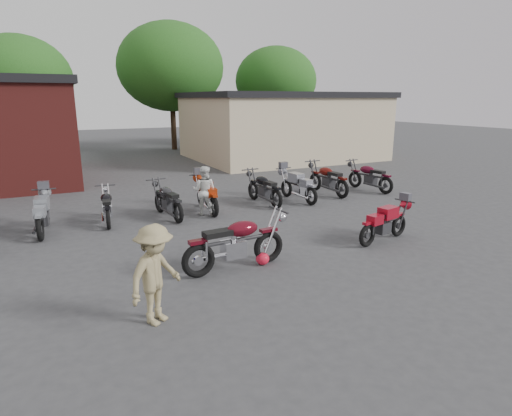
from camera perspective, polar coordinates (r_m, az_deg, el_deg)
name	(u,v)px	position (r m, az deg, el deg)	size (l,w,h in m)	color
ground	(285,268)	(9.05, 3.83, -8.01)	(90.00, 90.00, 0.00)	#363638
stucco_building	(281,128)	(25.66, 3.38, 10.61)	(10.00, 8.00, 3.50)	tan
tree_1	(21,94)	(29.21, -28.84, 13.20)	(5.92, 5.92, 7.40)	#174211
tree_2	(172,84)	(30.36, -11.20, 15.96)	(7.04, 7.04, 8.80)	#174211
tree_3	(276,93)	(33.43, 2.64, 15.02)	(6.08, 6.08, 7.60)	#174211
vintage_motorcycle	(237,239)	(8.78, -2.58, -4.20)	(2.23, 0.74, 1.30)	#520A15
sportbike	(385,221)	(11.00, 16.81, -1.68)	(1.77, 0.59, 1.03)	maroon
helmet	(263,259)	(9.17, 0.88, -6.78)	(0.29, 0.29, 0.27)	red
person_light	(204,191)	(12.98, -6.91, 2.31)	(0.73, 0.57, 1.50)	silver
person_tan	(155,275)	(6.86, -13.27, -8.65)	(1.04, 0.60, 1.61)	#96875C
row_bike_1	(42,212)	(12.51, -26.61, -0.47)	(1.94, 0.64, 1.13)	gray
row_bike_2	(107,205)	(12.81, -19.27, 0.41)	(1.81, 0.60, 1.05)	black
row_bike_3	(167,199)	(12.91, -11.73, 1.24)	(1.97, 0.65, 1.14)	black
row_bike_4	(207,193)	(13.43, -6.58, 1.97)	(1.98, 0.65, 1.15)	#A72F0D
row_bike_5	(264,187)	(14.29, 1.04, 2.87)	(2.02, 0.67, 1.17)	black
row_bike_6	(298,184)	(14.80, 5.60, 3.15)	(1.97, 0.65, 1.14)	gray
row_bike_7	(328,177)	(15.98, 9.54, 4.05)	(2.15, 0.71, 1.25)	#540E0A
row_bike_8	(369,175)	(16.96, 14.88, 4.27)	(2.07, 0.68, 1.20)	#4A091C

